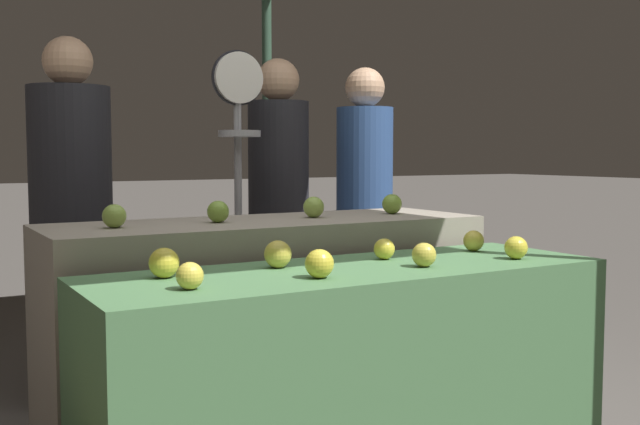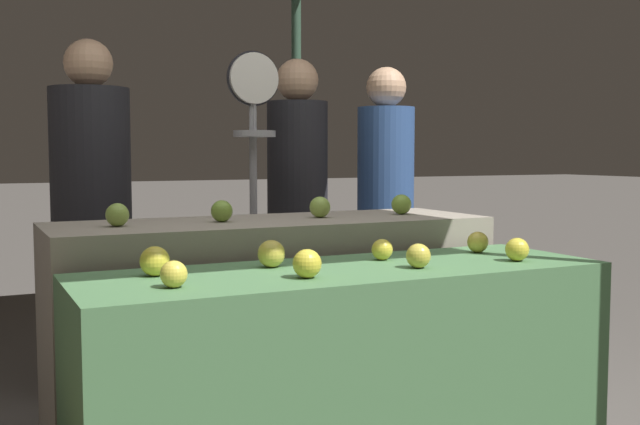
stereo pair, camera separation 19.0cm
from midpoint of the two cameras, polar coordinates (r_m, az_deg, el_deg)
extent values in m
cylinder|color=#33513D|center=(5.54, -0.82, 5.02)|extent=(0.07, 0.07, 2.51)
cube|color=#4C7A4C|center=(2.44, 4.30, -14.20)|extent=(1.67, 0.55, 0.85)
cube|color=gray|center=(2.93, -1.69, -9.88)|extent=(1.67, 0.55, 0.95)
sphere|color=yellow|center=(2.01, -8.44, -4.69)|extent=(0.07, 0.07, 0.07)
sphere|color=gold|center=(2.14, 1.55, -3.93)|extent=(0.08, 0.08, 0.08)
sphere|color=gold|center=(2.35, 9.81, -3.29)|extent=(0.08, 0.08, 0.08)
sphere|color=gold|center=(2.58, 16.85, -2.73)|extent=(0.08, 0.08, 0.08)
sphere|color=gold|center=(2.20, -10.08, -3.69)|extent=(0.09, 0.09, 0.09)
sphere|color=gold|center=(2.33, -1.41, -3.17)|extent=(0.09, 0.09, 0.09)
sphere|color=gold|center=(2.51, 6.92, -2.83)|extent=(0.07, 0.07, 0.07)
sphere|color=gold|center=(2.76, 13.87, -2.22)|extent=(0.08, 0.08, 0.08)
sphere|color=#8EB247|center=(2.65, -13.23, -0.18)|extent=(0.08, 0.08, 0.08)
sphere|color=#7AA338|center=(2.77, -5.56, 0.10)|extent=(0.08, 0.08, 0.08)
sphere|color=#8EB247|center=(2.94, 1.84, 0.41)|extent=(0.08, 0.08, 0.08)
sphere|color=#7AA338|center=(3.12, 7.96, 0.61)|extent=(0.08, 0.08, 0.08)
cylinder|color=#99999E|center=(3.60, -3.57, -2.12)|extent=(0.04, 0.04, 1.58)
cylinder|color=black|center=(3.58, -3.60, 10.16)|extent=(0.26, 0.01, 0.26)
cylinder|color=silver|center=(3.57, -3.51, 10.18)|extent=(0.24, 0.02, 0.24)
cylinder|color=#99999E|center=(3.56, -3.50, 7.14)|extent=(0.01, 0.01, 0.14)
cylinder|color=#99999E|center=(3.55, -3.49, 6.01)|extent=(0.20, 0.20, 0.03)
cube|color=#2D2D38|center=(4.06, -0.36, -7.01)|extent=(0.26, 0.18, 0.79)
cylinder|color=#232328|center=(3.97, -0.36, 3.50)|extent=(0.36, 0.36, 0.69)
sphere|color=tan|center=(3.99, -0.37, 10.06)|extent=(0.22, 0.22, 0.22)
cube|color=#2D2D38|center=(4.28, 6.23, -6.48)|extent=(0.26, 0.19, 0.78)
cylinder|color=#2D4C84|center=(4.20, 6.32, 3.35)|extent=(0.37, 0.37, 0.68)
sphere|color=tan|center=(4.22, 6.37, 9.48)|extent=(0.22, 0.22, 0.22)
cube|color=#2D2D38|center=(3.82, -15.45, -7.72)|extent=(0.30, 0.20, 0.81)
cylinder|color=#232328|center=(3.74, -15.70, 3.74)|extent=(0.42, 0.42, 0.71)
sphere|color=tan|center=(3.76, -15.85, 10.88)|extent=(0.23, 0.23, 0.23)
camera|label=1|loc=(0.09, -87.91, 0.17)|focal=42.00mm
camera|label=2|loc=(0.09, 92.09, -0.17)|focal=42.00mm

